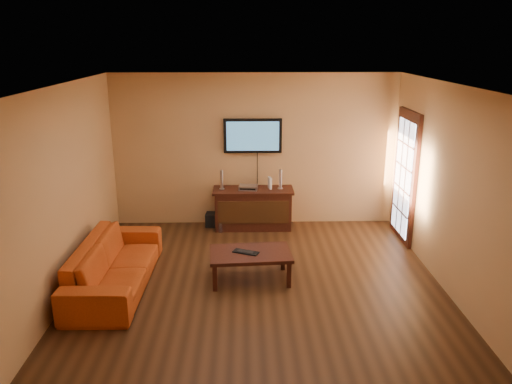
{
  "coord_description": "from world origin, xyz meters",
  "views": [
    {
      "loc": [
        -0.18,
        -6.16,
        3.23
      ],
      "look_at": [
        -0.02,
        0.8,
        1.1
      ],
      "focal_mm": 35.0,
      "sensor_mm": 36.0,
      "label": 1
    }
  ],
  "objects_px": {
    "coffee_table": "(250,256)",
    "game_console": "(270,183)",
    "media_console": "(253,208)",
    "speaker_left": "(222,181)",
    "speaker_right": "(281,180)",
    "keyboard": "(246,252)",
    "television": "(253,136)",
    "av_receiver": "(248,187)",
    "sofa": "(115,257)",
    "bottle": "(220,228)",
    "subwoofer": "(213,219)"
  },
  "relations": [
    {
      "from": "sofa",
      "to": "keyboard",
      "type": "distance_m",
      "value": 1.77
    },
    {
      "from": "media_console",
      "to": "speaker_left",
      "type": "distance_m",
      "value": 0.75
    },
    {
      "from": "media_console",
      "to": "av_receiver",
      "type": "relative_size",
      "value": 4.41
    },
    {
      "from": "bottle",
      "to": "av_receiver",
      "type": "bearing_deg",
      "value": 25.92
    },
    {
      "from": "bottle",
      "to": "keyboard",
      "type": "distance_m",
      "value": 1.89
    },
    {
      "from": "speaker_right",
      "to": "game_console",
      "type": "height_order",
      "value": "speaker_right"
    },
    {
      "from": "coffee_table",
      "to": "subwoofer",
      "type": "distance_m",
      "value": 2.25
    },
    {
      "from": "speaker_right",
      "to": "game_console",
      "type": "distance_m",
      "value": 0.2
    },
    {
      "from": "media_console",
      "to": "sofa",
      "type": "xyz_separation_m",
      "value": [
        -1.91,
        -2.18,
        0.07
      ]
    },
    {
      "from": "coffee_table",
      "to": "sofa",
      "type": "bearing_deg",
      "value": -175.6
    },
    {
      "from": "media_console",
      "to": "television",
      "type": "xyz_separation_m",
      "value": [
        0.0,
        0.23,
        1.26
      ]
    },
    {
      "from": "game_console",
      "to": "sofa",
      "type": "bearing_deg",
      "value": -146.01
    },
    {
      "from": "speaker_left",
      "to": "sofa",
      "type": "bearing_deg",
      "value": -121.74
    },
    {
      "from": "television",
      "to": "game_console",
      "type": "bearing_deg",
      "value": -31.8
    },
    {
      "from": "speaker_right",
      "to": "game_console",
      "type": "relative_size",
      "value": 1.71
    },
    {
      "from": "game_console",
      "to": "keyboard",
      "type": "bearing_deg",
      "value": -112.96
    },
    {
      "from": "coffee_table",
      "to": "speaker_left",
      "type": "distance_m",
      "value": 2.17
    },
    {
      "from": "subwoofer",
      "to": "speaker_left",
      "type": "bearing_deg",
      "value": -18.91
    },
    {
      "from": "av_receiver",
      "to": "game_console",
      "type": "xyz_separation_m",
      "value": [
        0.38,
        0.05,
        0.07
      ]
    },
    {
      "from": "television",
      "to": "game_console",
      "type": "relative_size",
      "value": 5.0
    },
    {
      "from": "sofa",
      "to": "bottle",
      "type": "distance_m",
      "value": 2.37
    },
    {
      "from": "speaker_left",
      "to": "television",
      "type": "bearing_deg",
      "value": 20.88
    },
    {
      "from": "coffee_table",
      "to": "subwoofer",
      "type": "height_order",
      "value": "coffee_table"
    },
    {
      "from": "coffee_table",
      "to": "bottle",
      "type": "bearing_deg",
      "value": 105.62
    },
    {
      "from": "speaker_right",
      "to": "game_console",
      "type": "xyz_separation_m",
      "value": [
        -0.19,
        0.02,
        -0.06
      ]
    },
    {
      "from": "speaker_left",
      "to": "keyboard",
      "type": "distance_m",
      "value": 2.16
    },
    {
      "from": "television",
      "to": "game_console",
      "type": "xyz_separation_m",
      "value": [
        0.3,
        -0.18,
        -0.8
      ]
    },
    {
      "from": "coffee_table",
      "to": "game_console",
      "type": "xyz_separation_m",
      "value": [
        0.37,
        2.08,
        0.45
      ]
    },
    {
      "from": "speaker_left",
      "to": "speaker_right",
      "type": "xyz_separation_m",
      "value": [
        1.03,
        0.01,
        0.0
      ]
    },
    {
      "from": "coffee_table",
      "to": "game_console",
      "type": "relative_size",
      "value": 5.72
    },
    {
      "from": "speaker_right",
      "to": "keyboard",
      "type": "distance_m",
      "value": 2.21
    },
    {
      "from": "television",
      "to": "speaker_right",
      "type": "distance_m",
      "value": 0.91
    },
    {
      "from": "speaker_right",
      "to": "speaker_left",
      "type": "bearing_deg",
      "value": -179.71
    },
    {
      "from": "av_receiver",
      "to": "subwoofer",
      "type": "xyz_separation_m",
      "value": [
        -0.65,
        0.11,
        -0.63
      ]
    },
    {
      "from": "media_console",
      "to": "game_console",
      "type": "distance_m",
      "value": 0.55
    },
    {
      "from": "game_console",
      "to": "speaker_right",
      "type": "bearing_deg",
      "value": -17.25
    },
    {
      "from": "bottle",
      "to": "sofa",
      "type": "bearing_deg",
      "value": -124.59
    },
    {
      "from": "speaker_right",
      "to": "subwoofer",
      "type": "distance_m",
      "value": 1.43
    },
    {
      "from": "speaker_left",
      "to": "subwoofer",
      "type": "xyz_separation_m",
      "value": [
        -0.18,
        0.08,
        -0.75
      ]
    },
    {
      "from": "sofa",
      "to": "keyboard",
      "type": "bearing_deg",
      "value": -84.9
    },
    {
      "from": "television",
      "to": "subwoofer",
      "type": "xyz_separation_m",
      "value": [
        -0.73,
        -0.13,
        -1.5
      ]
    },
    {
      "from": "speaker_right",
      "to": "keyboard",
      "type": "height_order",
      "value": "speaker_right"
    },
    {
      "from": "av_receiver",
      "to": "sofa",
      "type": "bearing_deg",
      "value": -122.81
    },
    {
      "from": "speaker_left",
      "to": "subwoofer",
      "type": "distance_m",
      "value": 0.78
    },
    {
      "from": "av_receiver",
      "to": "keyboard",
      "type": "height_order",
      "value": "av_receiver"
    },
    {
      "from": "game_console",
      "to": "bottle",
      "type": "distance_m",
      "value": 1.17
    },
    {
      "from": "television",
      "to": "sofa",
      "type": "xyz_separation_m",
      "value": [
        -1.91,
        -2.41,
        -1.19
      ]
    },
    {
      "from": "speaker_right",
      "to": "game_console",
      "type": "bearing_deg",
      "value": 174.0
    },
    {
      "from": "av_receiver",
      "to": "bottle",
      "type": "bearing_deg",
      "value": -146.83
    },
    {
      "from": "av_receiver",
      "to": "speaker_left",
      "type": "bearing_deg",
      "value": -176.06
    }
  ]
}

